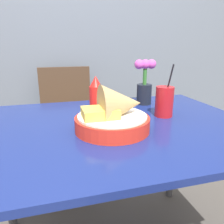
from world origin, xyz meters
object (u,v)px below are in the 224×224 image
at_px(flower_vase, 145,84).
at_px(food_basket, 115,115).
at_px(drink_cup, 164,102).
at_px(ketchup_bottle, 96,97).
at_px(chair_far_window, 68,117).

bearing_deg(flower_vase, food_basket, -128.12).
xyz_separation_m(food_basket, drink_cup, (0.28, 0.11, 0.00)).
distance_m(food_basket, flower_vase, 0.45).
bearing_deg(ketchup_bottle, drink_cup, -18.55).
bearing_deg(food_basket, chair_far_window, 98.42).
distance_m(food_basket, drink_cup, 0.30).
bearing_deg(ketchup_bottle, food_basket, -81.21).
distance_m(ketchup_bottle, flower_vase, 0.34).
height_order(drink_cup, flower_vase, flower_vase).
xyz_separation_m(chair_far_window, drink_cup, (0.41, -0.79, 0.28)).
xyz_separation_m(ketchup_bottle, drink_cup, (0.31, -0.10, -0.02)).
distance_m(ketchup_bottle, drink_cup, 0.33).
relative_size(ketchup_bottle, drink_cup, 0.77).
bearing_deg(drink_cup, food_basket, -157.70).
relative_size(chair_far_window, drink_cup, 3.77).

